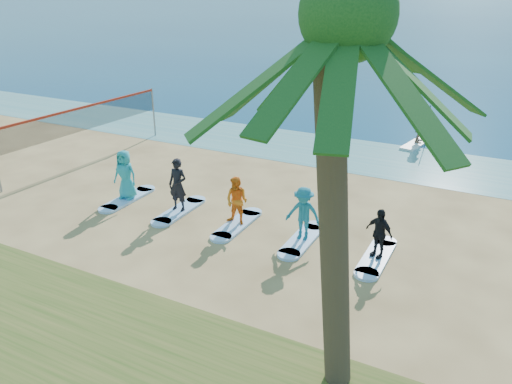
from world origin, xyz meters
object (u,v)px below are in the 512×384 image
at_px(surfboard_0, 128,199).
at_px(student_1, 178,185).
at_px(surfboard_1, 179,211).
at_px(paddleboarder, 420,125).
at_px(surfboard_3, 302,240).
at_px(palm_tree, 347,19).
at_px(student_0, 125,175).
at_px(surfboard_2, 237,224).
at_px(volleyball_net, 85,119).
at_px(student_4, 379,233).
at_px(surfboard_4, 376,257).
at_px(paddleboard, 418,143).
at_px(student_3, 303,214).
at_px(boat_offshore_a, 365,30).
at_px(student_2, 237,201).

distance_m(surfboard_0, student_1, 2.54).
height_order(surfboard_1, student_1, student_1).
relative_size(paddleboarder, surfboard_3, 0.78).
height_order(paddleboarder, student_1, student_1).
height_order(palm_tree, student_0, palm_tree).
bearing_deg(surfboard_2, surfboard_1, 180.00).
relative_size(volleyball_net, student_4, 6.04).
xyz_separation_m(volleyball_net, surfboard_3, (11.69, -2.84, -1.86)).
xyz_separation_m(palm_tree, surfboard_3, (-2.66, 5.31, -6.91)).
xyz_separation_m(student_1, surfboard_4, (7.03, 0.00, -0.98)).
bearing_deg(surfboard_3, paddleboarder, 84.26).
height_order(surfboard_3, surfboard_4, same).
xyz_separation_m(surfboard_1, surfboard_3, (4.68, 0.00, 0.00)).
bearing_deg(paddleboard, surfboard_4, -73.63).
bearing_deg(student_4, student_3, -158.38).
relative_size(palm_tree, boat_offshore_a, 1.01).
distance_m(student_3, surfboard_4, 2.51).
distance_m(student_1, surfboard_3, 4.79).
relative_size(surfboard_0, surfboard_3, 1.00).
height_order(surfboard_1, student_4, student_4).
relative_size(paddleboard, surfboard_4, 1.36).
bearing_deg(student_4, paddleboarder, 116.83).
bearing_deg(surfboard_3, student_4, 0.00).
relative_size(student_0, surfboard_4, 0.83).
distance_m(volleyball_net, paddleboard, 16.06).
bearing_deg(student_1, paddleboard, 61.80).
xyz_separation_m(surfboard_0, student_2, (4.68, 0.00, 0.86)).
height_order(student_1, student_2, student_1).
relative_size(volleyball_net, surfboard_0, 4.13).
xyz_separation_m(student_1, surfboard_3, (4.68, 0.00, -0.98)).
bearing_deg(student_2, paddleboard, 75.24).
distance_m(student_1, student_4, 7.03).
distance_m(volleyball_net, surfboard_4, 14.43).
relative_size(paddleboard, student_3, 1.75).
relative_size(student_1, student_3, 1.09).
bearing_deg(surfboard_0, student_4, 0.00).
xyz_separation_m(palm_tree, surfboard_1, (-7.35, 5.31, -6.91)).
bearing_deg(student_2, student_4, 1.54).
bearing_deg(surfboard_2, paddleboard, 73.70).
xyz_separation_m(boat_offshore_a, student_2, (17.85, -77.32, 0.90)).
xyz_separation_m(boat_offshore_a, surfboard_1, (15.51, -77.32, 0.04)).
bearing_deg(palm_tree, volleyball_net, 150.40).
bearing_deg(student_1, volleyball_net, 155.53).
bearing_deg(volleyball_net, boat_offshore_a, 96.52).
relative_size(palm_tree, surfboard_4, 3.74).
height_order(surfboard_2, student_4, student_4).
xyz_separation_m(volleyball_net, palm_tree, (14.35, -8.15, 5.05)).
xyz_separation_m(boat_offshore_a, surfboard_0, (13.17, -77.32, 0.04)).
xyz_separation_m(boat_offshore_a, student_1, (15.51, -77.32, 1.03)).
bearing_deg(paddleboard, surfboard_2, -95.15).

